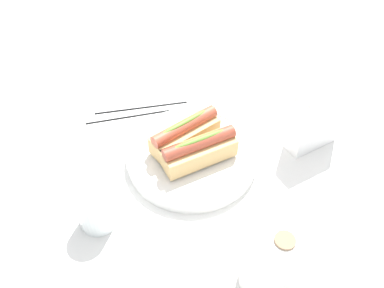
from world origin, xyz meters
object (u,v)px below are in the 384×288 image
hotdog_back (199,150)px  paper_towel_roll (278,262)px  water_glass (96,209)px  chopstick_near (133,116)px  napkin_box (317,119)px  chopstick_far (141,108)px  serving_bowl (192,155)px  hotdog_front (185,133)px

hotdog_back → paper_towel_roll: size_ratio=1.17×
water_glass → hotdog_back: bearing=174.6°
water_glass → chopstick_near: (-0.21, -0.20, -0.04)m
water_glass → paper_towel_roll: bearing=119.8°
napkin_box → chopstick_far: size_ratio=0.68×
hotdog_back → chopstick_far: (-0.01, -0.23, -0.06)m
serving_bowl → hotdog_front: hotdog_front is taller
paper_towel_roll → napkin_box: napkin_box is taller
water_glass → chopstick_far: size_ratio=0.41×
napkin_box → chopstick_near: size_ratio=0.68×
paper_towel_roll → hotdog_front: bearing=-102.5°
napkin_box → chopstick_far: (0.22, -0.33, -0.07)m
hotdog_back → napkin_box: (-0.23, 0.10, 0.02)m
water_glass → napkin_box: (-0.46, 0.12, 0.04)m
hotdog_front → chopstick_near: size_ratio=0.69×
chopstick_far → paper_towel_roll: bearing=109.8°
napkin_box → chopstick_far: bearing=-46.3°
serving_bowl → paper_towel_roll: 0.30m
serving_bowl → chopstick_far: (-0.01, -0.20, -0.01)m
serving_bowl → paper_towel_roll: size_ratio=2.04×
serving_bowl → chopstick_near: serving_bowl is taller
chopstick_near → hotdog_front: bearing=124.4°
hotdog_back → water_glass: bearing=-5.4°
hotdog_back → paper_towel_roll: 0.27m
chopstick_far → water_glass: bearing=70.0°
serving_bowl → chopstick_far: serving_bowl is taller
water_glass → paper_towel_roll: 0.33m
hotdog_back → paper_towel_roll: bearing=76.6°
hotdog_back → chopstick_near: size_ratio=0.72×
hotdog_front → napkin_box: (-0.22, 0.15, 0.02)m
hotdog_front → chopstick_near: bearing=-81.8°
serving_bowl → chopstick_far: 0.20m
hotdog_front → chopstick_far: bearing=-92.0°
hotdog_back → serving_bowl: bearing=-97.9°
chopstick_far → hotdog_back: bearing=115.2°
serving_bowl → hotdog_back: 0.05m
chopstick_far → chopstick_near: bearing=50.4°
water_glass → chopstick_far: water_glass is taller
napkin_box → chopstick_near: napkin_box is taller
water_glass → chopstick_near: bearing=-136.4°
chopstick_far → napkin_box: bearing=152.2°
napkin_box → chopstick_far: 0.40m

